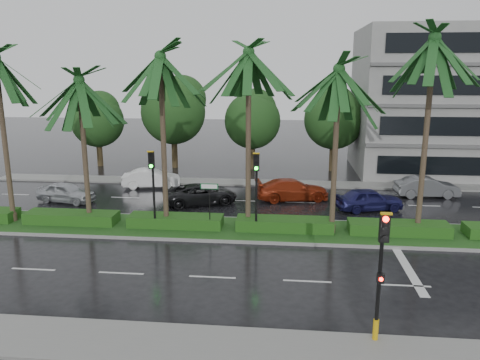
# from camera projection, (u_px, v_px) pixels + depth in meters

# --- Properties ---
(ground) EXTENTS (120.00, 120.00, 0.00)m
(ground) POSITION_uv_depth(u_px,v_px,m) (227.00, 237.00, 24.71)
(ground) COLOR black
(ground) RESTS_ON ground
(near_sidewalk) EXTENTS (40.00, 2.40, 0.12)m
(near_sidewalk) POSITION_uv_depth(u_px,v_px,m) (186.00, 346.00, 14.81)
(near_sidewalk) COLOR slate
(near_sidewalk) RESTS_ON ground
(far_sidewalk) EXTENTS (40.00, 2.00, 0.12)m
(far_sidewalk) POSITION_uv_depth(u_px,v_px,m) (247.00, 183.00, 36.31)
(far_sidewalk) COLOR slate
(far_sidewalk) RESTS_ON ground
(median) EXTENTS (36.00, 4.00, 0.15)m
(median) POSITION_uv_depth(u_px,v_px,m) (230.00, 229.00, 25.66)
(median) COLOR gray
(median) RESTS_ON ground
(hedge) EXTENTS (35.20, 1.40, 0.60)m
(hedge) POSITION_uv_depth(u_px,v_px,m) (229.00, 223.00, 25.57)
(hedge) COLOR #1D4B15
(hedge) RESTS_ON median
(lane_markings) EXTENTS (34.00, 13.06, 0.01)m
(lane_markings) POSITION_uv_depth(u_px,v_px,m) (285.00, 241.00, 23.99)
(lane_markings) COLOR silver
(lane_markings) RESTS_ON ground
(palm_row) EXTENTS (26.30, 4.20, 10.78)m
(palm_row) POSITION_uv_depth(u_px,v_px,m) (205.00, 72.00, 23.87)
(palm_row) COLOR #3E3523
(palm_row) RESTS_ON median
(signal_near) EXTENTS (0.34, 0.45, 4.36)m
(signal_near) POSITION_uv_depth(u_px,v_px,m) (381.00, 272.00, 14.45)
(signal_near) COLOR black
(signal_near) RESTS_ON near_sidewalk
(signal_median_left) EXTENTS (0.34, 0.42, 4.36)m
(signal_median_left) POSITION_uv_depth(u_px,v_px,m) (153.00, 178.00, 24.70)
(signal_median_left) COLOR black
(signal_median_left) RESTS_ON median
(signal_median_right) EXTENTS (0.34, 0.42, 4.36)m
(signal_median_right) POSITION_uv_depth(u_px,v_px,m) (256.00, 181.00, 24.16)
(signal_median_right) COLOR black
(signal_median_right) RESTS_ON median
(street_sign) EXTENTS (0.95, 0.09, 2.60)m
(street_sign) POSITION_uv_depth(u_px,v_px,m) (209.00, 195.00, 24.78)
(street_sign) COLOR black
(street_sign) RESTS_ON median
(bg_trees) EXTENTS (32.87, 5.67, 8.20)m
(bg_trees) POSITION_uv_depth(u_px,v_px,m) (252.00, 115.00, 40.65)
(bg_trees) COLOR #362918
(bg_trees) RESTS_ON ground
(building) EXTENTS (16.00, 10.00, 12.00)m
(building) POSITION_uv_depth(u_px,v_px,m) (455.00, 102.00, 39.10)
(building) COLOR gray
(building) RESTS_ON ground
(car_silver) EXTENTS (2.29, 4.14, 1.33)m
(car_silver) POSITION_uv_depth(u_px,v_px,m) (66.00, 192.00, 31.03)
(car_silver) COLOR #B5B8BE
(car_silver) RESTS_ON ground
(car_white) EXTENTS (2.25, 4.44, 1.39)m
(car_white) POSITION_uv_depth(u_px,v_px,m) (151.00, 178.00, 34.93)
(car_white) COLOR white
(car_white) RESTS_ON ground
(car_darkgrey) EXTENTS (3.94, 5.24, 1.32)m
(car_darkgrey) POSITION_uv_depth(u_px,v_px,m) (201.00, 194.00, 30.64)
(car_darkgrey) COLOR black
(car_darkgrey) RESTS_ON ground
(car_red) EXTENTS (3.04, 5.24, 1.43)m
(car_red) POSITION_uv_depth(u_px,v_px,m) (292.00, 190.00, 31.56)
(car_red) COLOR maroon
(car_red) RESTS_ON ground
(car_blue) EXTENTS (2.66, 4.42, 1.41)m
(car_blue) POSITION_uv_depth(u_px,v_px,m) (369.00, 199.00, 29.21)
(car_blue) COLOR navy
(car_blue) RESTS_ON ground
(car_grey) EXTENTS (1.79, 4.35, 1.40)m
(car_grey) POSITION_uv_depth(u_px,v_px,m) (427.00, 187.00, 32.33)
(car_grey) COLOR #5B5D61
(car_grey) RESTS_ON ground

